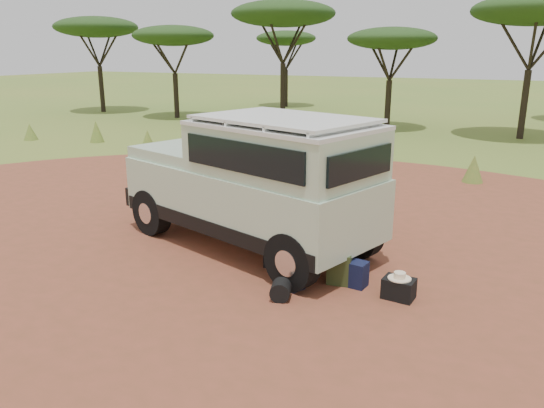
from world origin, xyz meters
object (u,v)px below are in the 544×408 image
at_px(duffel_navy, 355,274).
at_px(safari_vehicle, 255,185).
at_px(backpack_navy, 291,273).
at_px(hard_case, 399,289).
at_px(walking_staff, 202,202).
at_px(backpack_olive, 340,269).
at_px(backpack_black, 275,254).

bearing_deg(duffel_navy, safari_vehicle, 166.39).
bearing_deg(duffel_navy, backpack_navy, -142.71).
distance_m(duffel_navy, hard_case, 0.77).
bearing_deg(backpack_navy, walking_staff, 171.62).
xyz_separation_m(walking_staff, backpack_olive, (3.49, -1.28, -0.38)).
relative_size(safari_vehicle, backpack_navy, 11.14).
distance_m(backpack_black, hard_case, 2.27).
bearing_deg(duffel_navy, hard_case, -3.67).
distance_m(walking_staff, duffel_navy, 3.97).
relative_size(safari_vehicle, backpack_black, 11.59).
bearing_deg(safari_vehicle, walking_staff, -176.99).
bearing_deg(backpack_olive, hard_case, -14.35).
bearing_deg(backpack_black, safari_vehicle, 137.55).
bearing_deg(backpack_black, walking_staff, 154.07).
bearing_deg(hard_case, backpack_black, 177.97).
xyz_separation_m(safari_vehicle, backpack_olive, (2.04, -0.90, -0.99)).
height_order(safari_vehicle, backpack_olive, safari_vehicle).
bearing_deg(backpack_olive, backpack_black, 165.43).
bearing_deg(safari_vehicle, backpack_navy, -27.78).
distance_m(safari_vehicle, walking_staff, 1.62).
relative_size(backpack_navy, duffel_navy, 1.19).
distance_m(safari_vehicle, hard_case, 3.40).
height_order(walking_staff, backpack_black, walking_staff).
relative_size(safari_vehicle, walking_staff, 4.26).
xyz_separation_m(safari_vehicle, backpack_black, (0.79, -0.74, -1.01)).
distance_m(backpack_navy, hard_case, 1.70).
bearing_deg(duffel_navy, backpack_olive, -168.13).
xyz_separation_m(backpack_olive, duffel_navy, (0.26, 0.02, -0.05)).
relative_size(backpack_black, backpack_navy, 0.96).
height_order(backpack_navy, duffel_navy, backpack_navy).
relative_size(backpack_black, duffel_navy, 1.15).
distance_m(backpack_black, backpack_navy, 0.89).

